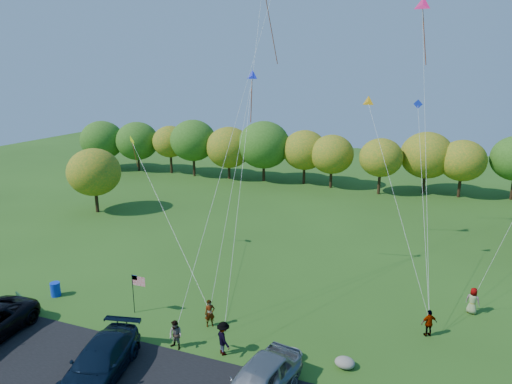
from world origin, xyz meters
TOP-DOWN VIEW (x-y plane):
  - ground at (0.00, 0.00)m, footprint 140.00×140.00m
  - treeline at (0.30, 36.43)m, footprint 76.32×27.84m
  - minivan_navy at (-3.29, -4.31)m, footprint 3.65×6.33m
  - minivan_silver at (4.67, -3.08)m, footprint 3.26×5.97m
  - flyer_a at (-0.35, 1.94)m, footprint 0.74×0.70m
  - flyer_b at (-1.07, -0.80)m, footprint 0.93×0.79m
  - flyer_c at (1.59, -0.30)m, footprint 1.39×1.34m
  - flyer_d at (11.91, 5.54)m, footprint 1.03×0.83m
  - flyer_e at (14.44, 9.25)m, footprint 0.98×0.81m
  - park_bench at (-12.14, -0.82)m, footprint 1.95×1.08m
  - trash_barrel at (-11.88, 1.56)m, footprint 0.64×0.64m
  - flag_assembly at (-5.26, 1.63)m, footprint 0.97×0.63m
  - boulder_near at (5.18, 0.70)m, footprint 1.09×0.85m
  - boulder_far at (7.94, 0.91)m, footprint 1.05×0.88m
  - kites_aloft at (2.80, 12.27)m, footprint 27.35×7.14m

SIDE VIEW (x-z plane):
  - ground at x=0.00m, z-range 0.00..0.00m
  - boulder_near at x=5.18m, z-range 0.00..0.54m
  - boulder_far at x=7.94m, z-range 0.00..0.55m
  - trash_barrel at x=-11.88m, z-range 0.00..0.97m
  - park_bench at x=-12.14m, z-range 0.04..1.15m
  - flyer_d at x=11.91m, z-range 0.00..1.64m
  - flyer_b at x=-1.07m, z-range 0.00..1.68m
  - flyer_a at x=-0.35m, z-range 0.00..1.69m
  - flyer_e at x=14.44m, z-range 0.00..1.72m
  - minivan_navy at x=-3.29m, z-range 0.06..1.78m
  - flyer_c at x=1.59m, z-range 0.00..1.90m
  - minivan_silver at x=4.67m, z-range 0.06..1.99m
  - flag_assembly at x=-5.26m, z-range 0.67..3.29m
  - treeline at x=0.30m, z-range 0.54..8.91m
  - kites_aloft at x=2.80m, z-range 9.02..28.22m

